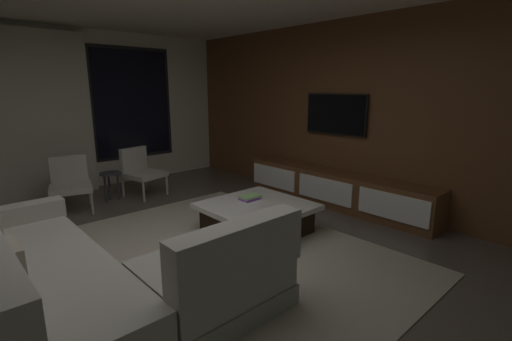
% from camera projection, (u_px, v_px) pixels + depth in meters
% --- Properties ---
extents(floor, '(9.20, 9.20, 0.00)m').
position_uv_depth(floor, '(174.00, 268.00, 3.56)').
color(floor, '#564C44').
extents(back_wall_with_window, '(6.60, 0.30, 2.70)m').
position_uv_depth(back_wall_with_window, '(51.00, 113.00, 5.81)').
color(back_wall_with_window, beige).
rests_on(back_wall_with_window, floor).
extents(media_wall, '(0.12, 7.80, 2.70)m').
position_uv_depth(media_wall, '(354.00, 115.00, 5.28)').
color(media_wall, brown).
rests_on(media_wall, floor).
extents(area_rug, '(3.20, 3.80, 0.01)m').
position_uv_depth(area_rug, '(209.00, 259.00, 3.72)').
color(area_rug, '#ADA391').
rests_on(area_rug, floor).
extents(sectional_couch, '(1.98, 2.50, 0.82)m').
position_uv_depth(sectional_couch, '(90.00, 280.00, 2.78)').
color(sectional_couch, gray).
rests_on(sectional_couch, floor).
extents(coffee_table, '(1.16, 1.16, 0.36)m').
position_uv_depth(coffee_table, '(257.00, 217.00, 4.41)').
color(coffee_table, black).
rests_on(coffee_table, floor).
extents(book_stack_on_coffee_table, '(0.26, 0.17, 0.05)m').
position_uv_depth(book_stack_on_coffee_table, '(250.00, 197.00, 4.54)').
color(book_stack_on_coffee_table, purple).
rests_on(book_stack_on_coffee_table, coffee_table).
extents(accent_chair_near_window, '(0.66, 0.68, 0.78)m').
position_uv_depth(accent_chair_near_window, '(140.00, 169.00, 5.90)').
color(accent_chair_near_window, '#B2ADA0').
rests_on(accent_chair_near_window, floor).
extents(accent_chair_by_curtain, '(0.67, 0.68, 0.78)m').
position_uv_depth(accent_chair_by_curtain, '(70.00, 181.00, 5.14)').
color(accent_chair_by_curtain, '#B2ADA0').
rests_on(accent_chair_by_curtain, floor).
extents(side_stool, '(0.32, 0.32, 0.46)m').
position_uv_depth(side_stool, '(111.00, 178.00, 5.58)').
color(side_stool, '#333338').
rests_on(side_stool, floor).
extents(media_console, '(0.46, 3.10, 0.52)m').
position_uv_depth(media_console, '(336.00, 190.00, 5.37)').
color(media_console, brown).
rests_on(media_console, floor).
extents(mounted_tv, '(0.05, 1.04, 0.60)m').
position_uv_depth(mounted_tv, '(336.00, 114.00, 5.39)').
color(mounted_tv, black).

